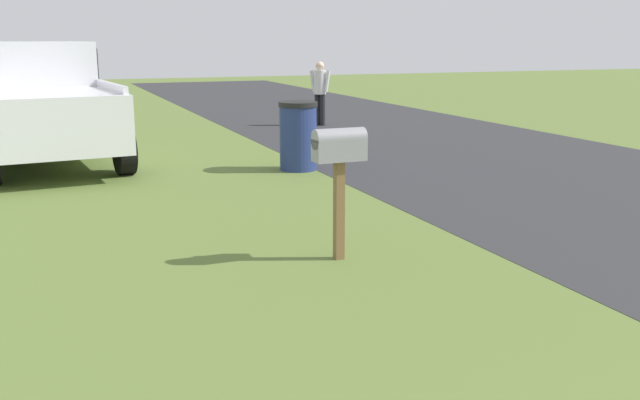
% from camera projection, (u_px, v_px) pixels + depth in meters
% --- Properties ---
extents(mailbox, '(0.22, 0.52, 1.31)m').
position_uv_depth(mailbox, '(339.00, 155.00, 6.93)').
color(mailbox, brown).
rests_on(mailbox, ground).
extents(pickup_truck, '(5.15, 2.64, 2.09)m').
position_uv_depth(pickup_truck, '(41.00, 100.00, 12.46)').
color(pickup_truck, silver).
rests_on(pickup_truck, ground).
extents(trash_bin, '(0.64, 0.64, 1.13)m').
position_uv_depth(trash_bin, '(298.00, 136.00, 11.86)').
color(trash_bin, navy).
rests_on(trash_bin, ground).
extents(pedestrian, '(0.39, 0.44, 1.58)m').
position_uv_depth(pedestrian, '(320.00, 89.00, 17.81)').
color(pedestrian, black).
rests_on(pedestrian, ground).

